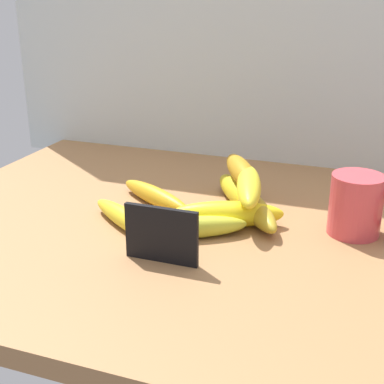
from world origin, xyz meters
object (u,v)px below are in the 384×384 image
Objects in this scene: coffee_mug at (358,205)px; banana_0 at (253,207)px; chalkboard_sign at (162,237)px; banana_7 at (241,171)px; banana_3 at (129,221)px; banana_6 at (249,186)px; banana_1 at (192,227)px; banana_4 at (156,196)px; banana_2 at (238,192)px; banana_5 at (230,214)px.

coffee_mug is 0.48× the size of banana_0.
chalkboard_sign reaches higher than banana_7.
banana_3 is 1.16× the size of banana_6.
banana_1 reaches higher than banana_4.
coffee_mug reaches higher than banana_4.
banana_1 is at bearing 81.10° from chalkboard_sign.
banana_1 is 0.86× the size of banana_3.
banana_2 is (-4.38, 5.81, 0.00)cm from banana_0.
banana_5 is 11.70cm from banana_7.
chalkboard_sign is 0.63× the size of banana_7.
banana_6 is at bearing 63.63° from banana_5.
banana_0 is at bearing 61.50° from banana_5.
banana_5 is at bearing 24.26° from banana_3.
banana_0 is (-16.92, 0.56, -2.90)cm from coffee_mug.
banana_1 is (-7.18, -10.92, -0.27)cm from banana_0.
banana_6 is at bearing -127.04° from banana_0.
banana_0 is 8.20cm from banana_7.
banana_3 is 1.11× the size of banana_5.
banana_5 is at bearing -84.01° from banana_7.
banana_4 is 1.10× the size of banana_7.
banana_2 is at bearing 80.48° from banana_1.
banana_4 is 1.06× the size of banana_6.
banana_7 is (14.19, 6.36, 4.35)cm from banana_4.
banana_5 is 5.93cm from banana_6.
coffee_mug is at bearing 17.86° from banana_3.
coffee_mug is at bearing 12.59° from banana_5.
chalkboard_sign is 0.62× the size of banana_1.
banana_5 reaches higher than banana_3.
banana_4 is 16.14cm from banana_7.
banana_5 is 1.08× the size of banana_7.
banana_6 reaches higher than banana_2.
banana_0 is 7.27cm from banana_2.
banana_2 is 0.88× the size of banana_4.
chalkboard_sign is 26.29cm from banana_7.
banana_4 is at bearing -179.06° from banana_0.
banana_5 is at bearing 53.04° from banana_1.
banana_3 is at bearing -162.14° from coffee_mug.
banana_6 reaches higher than banana_5.
banana_1 is at bearing -44.42° from banana_4.
coffee_mug is at bearing -17.70° from banana_7.
banana_3 is 1.20× the size of banana_7.
banana_5 is at bearing 68.30° from chalkboard_sign.
banana_5 is (5.88, 14.77, -1.67)cm from chalkboard_sign.
chalkboard_sign is 20.51cm from banana_6.
banana_3 and banana_4 have the same top height.
banana_4 is at bearing 163.16° from banana_5.
banana_1 is 10.65cm from banana_3.
banana_4 is 17.90cm from banana_6.
banana_2 is 0.80× the size of banana_3.
coffee_mug reaches higher than banana_1.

